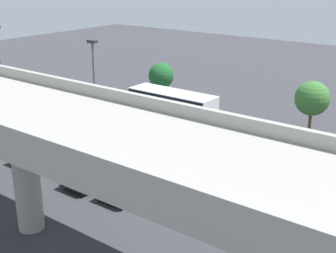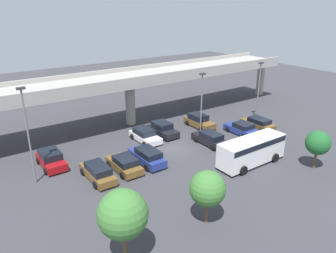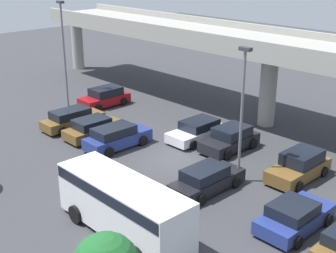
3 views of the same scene
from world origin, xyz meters
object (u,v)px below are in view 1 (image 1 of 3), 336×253
parked_car_3 (222,164)px  lamp_post_by_overpass (95,89)px  parked_car_2 (261,175)px  parked_car_4 (135,181)px  parked_car_8 (71,122)px  parked_car_0 (322,245)px  parked_car_6 (124,136)px  parked_car_9 (47,115)px  parked_car_5 (97,170)px  lamp_post_mid_lot (1,69)px  parked_car_7 (44,147)px  shuttle_bus (172,105)px  tree_front_centre (312,99)px  tree_front_right (161,76)px  parked_car_1 (306,188)px

parked_car_3 → lamp_post_by_overpass: (8.87, 2.09, 3.87)m
parked_car_2 → lamp_post_by_overpass: bearing=-79.5°
parked_car_4 → parked_car_8: size_ratio=1.04×
parked_car_0 → lamp_post_by_overpass: lamp_post_by_overpass is taller
parked_car_6 → parked_car_9: size_ratio=1.04×
parked_car_2 → parked_car_3: 2.62m
parked_car_5 → lamp_post_by_overpass: (3.30, -3.25, 3.87)m
parked_car_9 → lamp_post_mid_lot: size_ratio=0.56×
parked_car_7 → shuttle_bus: size_ratio=0.59×
shuttle_bus → lamp_post_by_overpass: 8.79m
parked_car_6 → parked_car_9: bearing=-88.6°
lamp_post_by_overpass → tree_front_centre: bearing=-129.0°
shuttle_bus → parked_car_0: bearing=146.3°
parked_car_7 → parked_car_8: (2.79, -4.93, -0.11)m
parked_car_7 → parked_car_4: bearing=-90.4°
parked_car_4 → parked_car_7: bearing=89.6°
parked_car_6 → tree_front_centre: bearing=136.7°
parked_car_7 → parked_car_3: bearing=-65.9°
parked_car_2 → lamp_post_mid_lot: 22.30m
shuttle_bus → lamp_post_by_overpass: lamp_post_by_overpass is taller
parked_car_3 → shuttle_bus: 10.55m
parked_car_0 → parked_car_5: parked_car_5 is taller
parked_car_5 → lamp_post_mid_lot: size_ratio=0.54×
parked_car_3 → tree_front_right: bearing=-128.6°
parked_car_6 → lamp_post_by_overpass: lamp_post_by_overpass is taller
parked_car_0 → lamp_post_mid_lot: 27.77m
parked_car_9 → lamp_post_by_overpass: lamp_post_by_overpass is taller
parked_car_1 → parked_car_7: 17.31m
parked_car_3 → shuttle_bus: (8.53, -6.16, 0.86)m
parked_car_4 → parked_car_5: size_ratio=1.04×
parked_car_5 → tree_front_centre: (-7.03, -16.02, 2.10)m
parked_car_7 → lamp_post_by_overpass: (-2.26, -2.89, 3.86)m
parked_car_3 → parked_car_5: parked_car_5 is taller
parked_car_2 → parked_car_6: 11.04m
parked_car_0 → parked_car_3: 9.59m
lamp_post_mid_lot → lamp_post_by_overpass: (-10.32, -0.25, -0.09)m
tree_front_centre → lamp_post_by_overpass: bearing=51.0°
parked_car_9 → parked_car_4: bearing=70.4°
parked_car_2 → tree_front_right: bearing=-123.5°
parked_car_6 → lamp_post_mid_lot: 11.77m
parked_car_0 → parked_car_1: bearing=28.4°
parked_car_5 → parked_car_8: (8.34, -5.28, -0.10)m
parked_car_8 → lamp_post_mid_lot: 7.03m
parked_car_4 → parked_car_1: bearing=-58.2°
parked_car_0 → parked_car_9: parked_car_0 is taller
parked_car_3 → parked_car_5: (5.57, 5.34, -0.00)m
parked_car_8 → parked_car_0: bearing=77.4°
parked_car_4 → parked_car_8: bearing=65.8°
lamp_post_by_overpass → tree_front_centre: lamp_post_by_overpass is taller
parked_car_1 → parked_car_8: (19.35, 0.14, -0.05)m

